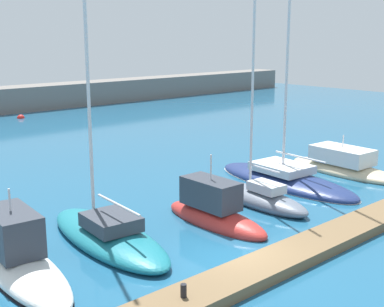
{
  "coord_description": "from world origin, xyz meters",
  "views": [
    {
      "loc": [
        -13.93,
        -12.93,
        8.56
      ],
      "look_at": [
        1.42,
        4.15,
        3.32
      ],
      "focal_mm": 49.3,
      "sensor_mm": 36.0,
      "label": 1
    }
  ],
  "objects": [
    {
      "name": "sailboat_slate_sixth",
      "position": [
        5.92,
        4.12,
        0.43
      ],
      "size": [
        2.52,
        6.85,
        14.18
      ],
      "rotation": [
        0.0,
        0.0,
        1.49
      ],
      "color": "slate",
      "rests_on": "ground_plane"
    },
    {
      "name": "dock_bollard",
      "position": [
        -3.94,
        -1.41,
        0.64
      ],
      "size": [
        0.2,
        0.2,
        0.44
      ],
      "primitive_type": "cylinder",
      "color": "black",
      "rests_on": "dock_pier"
    },
    {
      "name": "ground_plane",
      "position": [
        0.0,
        0.0,
        0.0
      ],
      "size": [
        120.0,
        120.0,
        0.0
      ],
      "primitive_type": "plane",
      "color": "#1E567A"
    },
    {
      "name": "mooring_buoy_red",
      "position": [
        8.94,
        39.06,
        0.0
      ],
      "size": [
        0.77,
        0.77,
        0.77
      ],
      "primitive_type": "sphere",
      "color": "red",
      "rests_on": "ground_plane"
    },
    {
      "name": "motorboat_red_fifth",
      "position": [
        2.28,
        3.6,
        0.53
      ],
      "size": [
        1.93,
        6.12,
        3.63
      ],
      "rotation": [
        0.0,
        0.0,
        1.56
      ],
      "color": "#B72D28",
      "rests_on": "ground_plane"
    },
    {
      "name": "sailboat_navy_seventh",
      "position": [
        9.98,
        5.52,
        0.28
      ],
      "size": [
        4.02,
        10.27,
        21.12
      ],
      "rotation": [
        0.0,
        0.0,
        1.5
      ],
      "color": "navy",
      "rests_on": "ground_plane"
    },
    {
      "name": "sailboat_teal_fourth",
      "position": [
        -2.7,
        4.83,
        0.4
      ],
      "size": [
        3.45,
        8.59,
        16.23
      ],
      "rotation": [
        0.0,
        0.0,
        1.49
      ],
      "color": "#19707F",
      "rests_on": "ground_plane"
    },
    {
      "name": "motorboat_white_third",
      "position": [
        -6.68,
        4.62,
        0.58
      ],
      "size": [
        2.84,
        7.89,
        3.33
      ],
      "rotation": [
        0.0,
        0.0,
        1.48
      ],
      "color": "white",
      "rests_on": "ground_plane"
    },
    {
      "name": "motorboat_sand_eighth",
      "position": [
        14.71,
        4.63,
        0.42
      ],
      "size": [
        2.99,
        8.05,
        2.73
      ],
      "rotation": [
        0.0,
        0.0,
        1.52
      ],
      "color": "beige",
      "rests_on": "ground_plane"
    },
    {
      "name": "dock_pier",
      "position": [
        0.0,
        -1.41,
        0.21
      ],
      "size": [
        33.84,
        1.79,
        0.42
      ],
      "primitive_type": "cube",
      "color": "brown",
      "rests_on": "ground_plane"
    }
  ]
}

